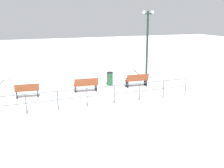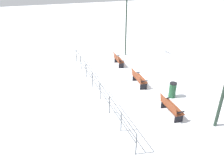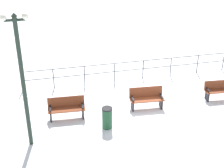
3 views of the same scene
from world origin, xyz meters
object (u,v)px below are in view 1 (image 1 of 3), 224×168
lamppost_near (147,39)px  trash_bin (110,79)px  bench_second (86,85)px  bench_third (27,90)px  bench_nearest (137,80)px

lamppost_near → trash_bin: bearing=97.2°
bench_second → bench_third: 3.53m
lamppost_near → trash_bin: size_ratio=5.50×
bench_second → lamppost_near: bearing=-68.6°
bench_second → lamppost_near: (1.53, -5.06, 2.54)m
bench_second → bench_third: bearing=94.1°
bench_nearest → bench_third: bearing=93.4°
bench_third → lamppost_near: bearing=-74.9°
bench_nearest → trash_bin: trash_bin is taller
bench_nearest → bench_second: size_ratio=1.02×
bench_third → lamppost_near: size_ratio=0.28×
bench_nearest → bench_third: size_ratio=1.11×
bench_nearest → lamppost_near: 3.32m
bench_nearest → lamppost_near: lamppost_near is taller
bench_third → lamppost_near: (1.50, -8.59, 2.55)m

